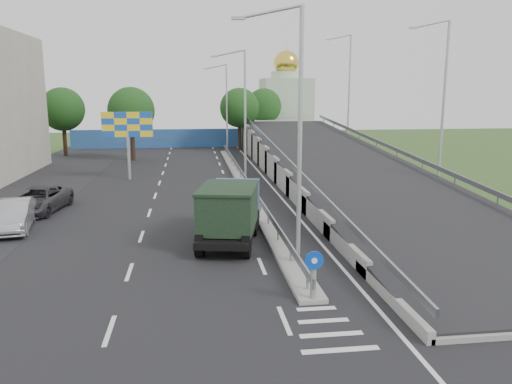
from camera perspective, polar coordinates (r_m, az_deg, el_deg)
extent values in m
plane|color=#2D4C1E|center=(15.47, 8.50, -15.75)|extent=(160.00, 160.00, 0.00)
cube|color=black|center=(33.96, -5.67, -0.67)|extent=(26.00, 90.00, 0.04)
cube|color=black|center=(36.03, -26.81, -1.15)|extent=(8.00, 90.00, 0.05)
cube|color=gray|center=(38.06, -1.35, 0.83)|extent=(1.00, 44.00, 0.20)
cube|color=gray|center=(40.87, 16.10, 4.31)|extent=(0.10, 50.00, 0.32)
cube|color=gray|center=(38.11, 2.84, 4.26)|extent=(0.10, 50.00, 0.32)
cube|color=gray|center=(37.94, -1.35, 1.80)|extent=(0.08, 44.00, 0.32)
cylinder|color=gray|center=(37.99, -1.35, 1.43)|extent=(0.09, 0.09, 0.60)
cylinder|color=black|center=(17.08, 6.54, -10.07)|extent=(0.20, 0.20, 1.20)
cylinder|color=#0C3FBF|center=(16.75, 6.67, -7.78)|extent=(0.64, 0.05, 0.64)
cylinder|color=white|center=(16.72, 6.69, -7.81)|extent=(0.20, 0.03, 0.20)
cylinder|color=#B2B5B7|center=(19.76, 5.03, 6.02)|extent=(0.18, 0.18, 10.00)
cylinder|color=#B2B5B7|center=(19.68, 1.65, 19.90)|extent=(2.57, 0.12, 0.66)
cube|color=#B2B5B7|center=(19.50, -2.04, 19.24)|extent=(0.50, 0.18, 0.12)
cylinder|color=#B2B5B7|center=(39.49, -1.25, 8.67)|extent=(0.18, 0.18, 10.00)
cylinder|color=#B2B5B7|center=(39.45, -3.08, 15.56)|extent=(2.57, 0.12, 0.66)
cube|color=#B2B5B7|center=(39.36, -4.88, 15.18)|extent=(0.50, 0.18, 0.12)
cylinder|color=#B2B5B7|center=(59.40, -3.36, 9.53)|extent=(0.18, 0.18, 10.00)
cylinder|color=#B2B5B7|center=(59.37, -4.60, 14.09)|extent=(2.57, 0.12, 0.66)
cube|color=#B2B5B7|center=(59.31, -5.79, 13.83)|extent=(0.50, 0.18, 0.12)
cube|color=#284C92|center=(65.48, -7.47, 6.10)|extent=(30.00, 0.50, 2.40)
cube|color=#B2CCAD|center=(74.58, 3.42, 9.34)|extent=(7.00, 7.00, 9.00)
cylinder|color=#B2CCAD|center=(74.58, 3.46, 13.18)|extent=(4.40, 4.40, 1.00)
sphere|color=gold|center=(74.65, 3.48, 14.49)|extent=(3.60, 3.60, 3.60)
cone|color=gold|center=(74.79, 3.50, 16.01)|extent=(0.30, 0.30, 1.20)
cylinder|color=#B2B5B7|center=(41.83, -14.34, 4.07)|extent=(0.24, 0.24, 4.00)
cube|color=yellow|center=(41.60, -14.51, 7.48)|extent=(4.00, 0.20, 2.00)
cylinder|color=black|center=(53.80, -13.91, 5.62)|extent=(0.44, 0.44, 4.00)
sphere|color=#103A15|center=(53.59, -14.07, 9.02)|extent=(4.80, 4.80, 4.80)
cylinder|color=black|center=(61.71, -1.87, 6.63)|extent=(0.44, 0.44, 4.00)
sphere|color=#103A15|center=(61.53, -1.89, 9.60)|extent=(4.80, 4.80, 4.80)
cylinder|color=black|center=(60.10, -21.02, 5.76)|extent=(0.44, 0.44, 4.00)
sphere|color=#103A15|center=(59.92, -21.24, 8.81)|extent=(4.80, 4.80, 4.80)
cylinder|color=black|center=(69.12, 0.89, 7.13)|extent=(0.44, 0.44, 4.00)
sphere|color=#103A15|center=(68.96, 0.89, 9.78)|extent=(4.80, 4.80, 4.80)
cylinder|color=black|center=(25.95, -4.53, -3.14)|extent=(0.57, 1.15, 1.10)
cylinder|color=black|center=(25.70, -0.11, -3.25)|extent=(0.57, 1.15, 1.10)
cylinder|color=black|center=(25.09, -4.86, -3.65)|extent=(0.57, 1.15, 1.10)
cylinder|color=black|center=(24.84, -0.29, -3.77)|extent=(0.57, 1.15, 1.10)
cylinder|color=black|center=(21.77, -6.39, -6.01)|extent=(0.57, 1.15, 1.10)
cylinder|color=black|center=(21.49, -1.11, -6.18)|extent=(0.57, 1.15, 1.10)
cube|color=black|center=(23.75, -2.95, -4.11)|extent=(3.56, 6.55, 0.30)
cube|color=navy|center=(25.79, -2.28, -0.58)|extent=(2.59, 2.05, 1.70)
cube|color=black|center=(26.45, -2.09, 0.72)|extent=(1.87, 0.46, 0.70)
cube|color=black|center=(26.84, -2.04, -2.40)|extent=(2.28, 0.63, 0.50)
cube|color=black|center=(22.91, -3.18, -1.85)|extent=(3.15, 4.22, 1.80)
cube|color=black|center=(22.71, -3.21, 0.49)|extent=(3.27, 4.34, 0.12)
imported|color=#9D9FA2|center=(28.62, -25.99, -2.40)|extent=(2.44, 5.02, 1.58)
imported|color=#343338|center=(32.24, -23.62, -0.85)|extent=(3.23, 5.71, 1.51)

